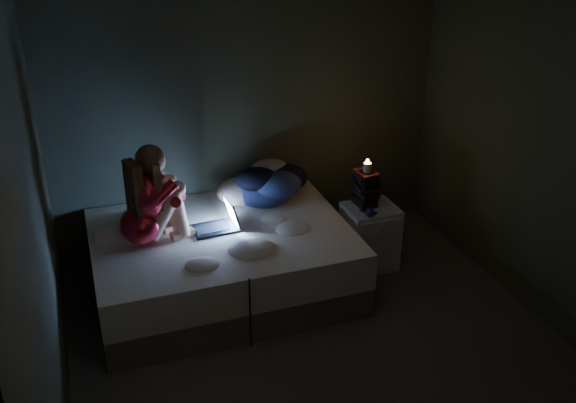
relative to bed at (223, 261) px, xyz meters
name	(u,v)px	position (x,y,z in m)	size (l,w,h in m)	color
floor	(326,357)	(0.50, -1.10, -0.30)	(3.60, 3.80, 0.02)	#3A3431
wall_back	(250,111)	(0.50, 0.81, 1.01)	(3.60, 0.02, 2.60)	#383D2C
wall_front	(519,394)	(0.50, -3.01, 1.01)	(3.60, 0.02, 2.60)	#383D2C
wall_left	(36,243)	(-1.31, -1.10, 1.01)	(0.02, 3.80, 2.60)	#383D2C
wall_right	(560,162)	(2.31, -1.10, 1.01)	(0.02, 3.80, 2.60)	#383D2C
bed	(223,261)	(0.00, 0.00, 0.00)	(2.08, 1.56, 0.57)	beige
pillow	(120,226)	(-0.78, 0.24, 0.35)	(0.42, 0.30, 0.12)	white
woman	(138,198)	(-0.63, -0.01, 0.69)	(0.50, 0.33, 0.81)	maroon
laptop	(214,215)	(-0.05, 0.04, 0.42)	(0.37, 0.26, 0.26)	black
clothes_pile	(264,183)	(0.50, 0.42, 0.47)	(0.61, 0.49, 0.37)	navy
nightstand	(370,237)	(1.34, -0.04, 0.01)	(0.44, 0.39, 0.59)	silver
book_stack	(366,188)	(1.32, 0.03, 0.46)	(0.19, 0.25, 0.31)	black
candle	(367,168)	(1.32, 0.03, 0.65)	(0.07, 0.07, 0.08)	beige
phone	(368,212)	(1.28, -0.12, 0.31)	(0.07, 0.14, 0.01)	black
blue_orb	(370,213)	(1.25, -0.20, 0.34)	(0.08, 0.08, 0.08)	#211D51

